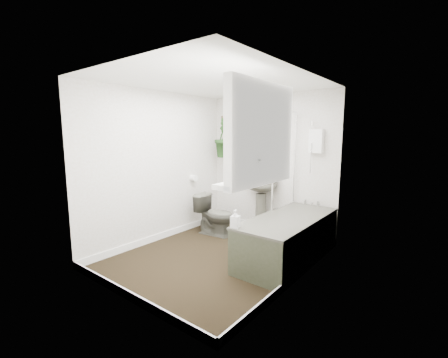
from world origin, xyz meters
The scene contains 22 objects.
floor centered at (0.00, 0.00, -0.01)m, with size 2.30×2.80×0.02m, color black.
ceiling centered at (0.00, 0.00, 2.31)m, with size 2.30×2.80×0.02m, color white.
wall_back centered at (0.00, 1.41, 1.15)m, with size 2.30×0.02×2.30m, color silver.
wall_front centered at (0.00, -1.41, 1.15)m, with size 2.30×0.02×2.30m, color silver.
wall_left centered at (-1.16, 0.00, 1.15)m, with size 0.02×2.80×2.30m, color silver.
wall_right centered at (1.16, 0.00, 1.15)m, with size 0.02×2.80×2.30m, color silver.
skirting centered at (0.00, 0.00, 0.05)m, with size 2.30×2.80×0.10m, color white.
bathtub centered at (0.80, 0.50, 0.29)m, with size 0.72×1.72×0.58m, color #47463C, non-canonical shape.
bath_screen centered at (0.47, 0.99, 1.28)m, with size 0.04×0.72×1.40m, color silver, non-canonical shape.
shower_box centered at (0.80, 1.34, 1.55)m, with size 0.20×0.10×0.35m, color white.
oval_mirror centered at (-0.07, 1.37, 1.50)m, with size 0.46×0.03×0.62m, color beige.
wall_sconce centered at (-0.47, 1.36, 1.40)m, with size 0.04×0.04×0.22m, color black.
toilet_roll_holder centered at (-1.10, 0.70, 0.90)m, with size 0.11×0.11×0.11m, color white.
window_recess centered at (1.09, -0.70, 1.65)m, with size 0.08×1.00×0.90m, color white.
window_sill centered at (1.02, -0.70, 1.23)m, with size 0.18×1.00×0.04m, color white.
window_blinds centered at (1.04, -0.70, 1.65)m, with size 0.01×0.86×0.76m, color white.
toilet centered at (-0.60, 0.68, 0.34)m, with size 0.37×0.66×0.67m, color #47463C.
pedestal_sink centered at (-0.07, 1.24, 0.47)m, with size 0.56×0.47×0.95m, color #47463C, non-canonical shape.
sill_plant centered at (1.05, -0.78, 1.37)m, with size 0.21×0.18×0.23m, color black.
hanging_plant centered at (-0.79, 1.20, 1.60)m, with size 0.40×0.32×0.72m, color black.
soap_bottle centered at (0.51, -0.29, 0.68)m, with size 0.09×0.10×0.21m, color black.
hanging_pot centered at (-0.79, 1.20, 1.90)m, with size 0.16×0.16×0.12m, color #463A28.
Camera 1 is at (2.47, -3.00, 1.65)m, focal length 24.00 mm.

